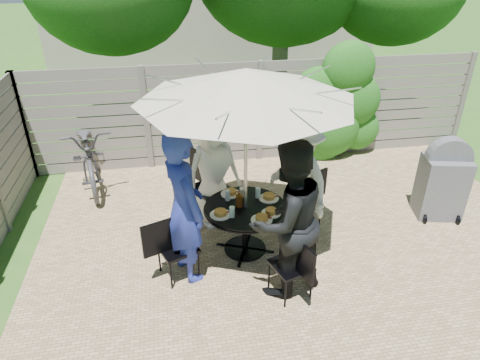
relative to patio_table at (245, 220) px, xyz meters
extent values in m
plane|color=#2B591C|center=(0.75, -0.32, -0.47)|extent=(60.00, 60.00, 0.00)
cube|color=tan|center=(0.75, 0.18, -0.46)|extent=(7.00, 6.00, 0.02)
cube|color=gray|center=(0.75, 2.68, 0.45)|extent=(8.00, 0.10, 1.85)
ellipsoid|color=#195914|center=(2.15, 2.53, 0.43)|extent=(1.20, 0.70, 1.80)
cylinder|color=black|center=(0.00, 0.00, 0.19)|extent=(1.35, 1.35, 0.03)
cylinder|color=black|center=(0.00, 0.00, -0.14)|extent=(0.07, 0.07, 0.67)
cylinder|color=black|center=(0.00, 0.00, -0.46)|extent=(0.55, 0.55, 0.04)
cylinder|color=silver|center=(0.00, 0.00, 0.67)|extent=(0.04, 0.04, 2.29)
cone|color=#BAB29A|center=(0.00, 0.00, 1.77)|extent=(3.25, 3.25, 0.35)
cube|color=black|center=(-0.36, 0.88, 0.01)|extent=(0.65, 0.65, 0.04)
cube|color=black|center=(-0.48, 1.08, 0.27)|extent=(0.26, 0.43, 0.48)
imported|color=white|center=(-0.31, 0.77, 0.34)|extent=(0.93, 0.78, 1.63)
cube|color=black|center=(-0.88, -0.36, -0.05)|extent=(0.54, 0.54, 0.03)
cube|color=black|center=(-1.07, -0.44, 0.18)|extent=(0.40, 0.18, 0.43)
imported|color=#24309D|center=(-0.77, -0.31, 0.47)|extent=(0.68, 0.81, 1.89)
cube|color=black|center=(0.36, -0.88, -0.06)|extent=(0.51, 0.51, 0.03)
cube|color=black|center=(0.42, -1.07, 0.16)|extent=(0.15, 0.39, 0.41)
imported|color=black|center=(0.31, -0.77, 0.47)|extent=(1.12, 1.01, 1.89)
cube|color=black|center=(0.88, 0.36, -0.05)|extent=(0.54, 0.54, 0.03)
cube|color=black|center=(1.07, 0.44, 0.17)|extent=(0.39, 0.19, 0.42)
imported|color=silver|center=(0.77, 0.31, 0.36)|extent=(0.98, 1.23, 1.67)
cylinder|color=white|center=(-0.14, 0.33, 0.21)|extent=(0.26, 0.26, 0.01)
cylinder|color=#C18038|center=(-0.14, 0.33, 0.24)|extent=(0.15, 0.15, 0.05)
cylinder|color=white|center=(-0.33, -0.14, 0.21)|extent=(0.26, 0.26, 0.01)
cylinder|color=#C18038|center=(-0.33, -0.14, 0.24)|extent=(0.15, 0.15, 0.05)
cylinder|color=white|center=(0.14, -0.33, 0.21)|extent=(0.26, 0.26, 0.01)
cylinder|color=#C18038|center=(0.14, -0.33, 0.24)|extent=(0.15, 0.15, 0.05)
cylinder|color=white|center=(0.33, 0.14, 0.21)|extent=(0.26, 0.26, 0.01)
cylinder|color=#C18038|center=(0.33, 0.14, 0.24)|extent=(0.15, 0.15, 0.05)
cylinder|color=white|center=(0.28, -0.21, 0.21)|extent=(0.24, 0.24, 0.01)
cylinder|color=#C18038|center=(0.28, -0.21, 0.24)|extent=(0.14, 0.14, 0.05)
cylinder|color=silver|center=(-0.20, 0.20, 0.28)|extent=(0.07, 0.07, 0.14)
cylinder|color=silver|center=(-0.20, -0.20, 0.28)|extent=(0.07, 0.07, 0.14)
cylinder|color=silver|center=(0.20, 0.20, 0.28)|extent=(0.07, 0.07, 0.14)
cylinder|color=#59280C|center=(-0.07, 0.02, 0.29)|extent=(0.09, 0.09, 0.16)
cylinder|color=#C6B293|center=(0.01, 0.24, 0.27)|extent=(0.08, 0.08, 0.12)
imported|color=#333338|center=(-2.21, 2.28, 0.08)|extent=(1.12, 2.19, 1.10)
cube|color=#5D5D62|center=(2.96, 0.35, 0.00)|extent=(0.70, 0.59, 0.94)
cylinder|color=#5D5D62|center=(2.96, 0.35, 0.47)|extent=(0.65, 0.32, 0.62)
camera|label=1|loc=(-0.84, -4.46, 3.09)|focal=32.00mm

